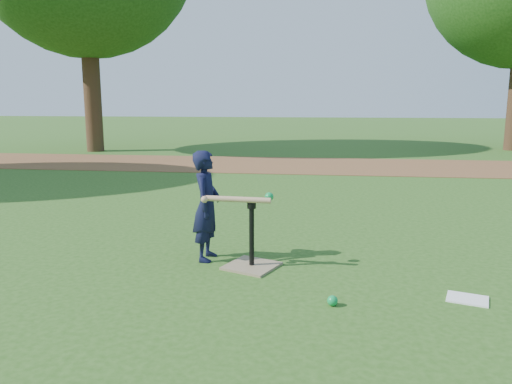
# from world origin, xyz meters

# --- Properties ---
(ground) EXTENTS (80.00, 80.00, 0.00)m
(ground) POSITION_xyz_m (0.00, 0.00, 0.00)
(ground) COLOR #285116
(ground) RESTS_ON ground
(dirt_strip) EXTENTS (24.00, 3.00, 0.01)m
(dirt_strip) POSITION_xyz_m (0.00, 7.50, 0.01)
(dirt_strip) COLOR brown
(dirt_strip) RESTS_ON ground
(child) EXTENTS (0.26, 0.39, 1.05)m
(child) POSITION_xyz_m (-0.33, 0.38, 0.53)
(child) COLOR black
(child) RESTS_ON ground
(wiffle_ball_ground) EXTENTS (0.08, 0.08, 0.08)m
(wiffle_ball_ground) POSITION_xyz_m (0.85, -0.59, 0.04)
(wiffle_ball_ground) COLOR #0D9845
(wiffle_ball_ground) RESTS_ON ground
(clipboard) EXTENTS (0.36, 0.31, 0.01)m
(clipboard) POSITION_xyz_m (1.89, -0.33, 0.01)
(clipboard) COLOR white
(clipboard) RESTS_ON ground
(batting_tee) EXTENTS (0.56, 0.56, 0.61)m
(batting_tee) POSITION_xyz_m (0.12, 0.20, 0.11)
(batting_tee) COLOR #907C5B
(batting_tee) RESTS_ON ground
(swing_action) EXTENTS (0.64, 0.20, 0.09)m
(swing_action) POSITION_xyz_m (0.03, 0.20, 0.64)
(swing_action) COLOR tan
(swing_action) RESTS_ON ground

